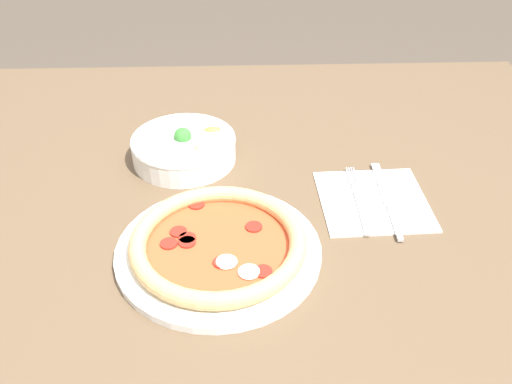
{
  "coord_description": "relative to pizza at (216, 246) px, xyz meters",
  "views": [
    {
      "loc": [
        0.0,
        -0.78,
        1.34
      ],
      "look_at": [
        0.03,
        -0.02,
        0.79
      ],
      "focal_mm": 40.0,
      "sensor_mm": 36.0,
      "label": 1
    }
  ],
  "objects": [
    {
      "name": "dining_table",
      "position": [
        0.03,
        0.15,
        -0.11
      ],
      "size": [
        1.35,
        1.08,
        0.77
      ],
      "color": "brown",
      "rests_on": "ground_plane"
    },
    {
      "name": "knife",
      "position": [
        0.28,
        0.11,
        -0.01
      ],
      "size": [
        0.02,
        0.21,
        0.01
      ],
      "rotation": [
        0.0,
        0.0,
        1.55
      ],
      "color": "silver",
      "rests_on": "napkin"
    },
    {
      "name": "napkin",
      "position": [
        0.26,
        0.12,
        -0.02
      ],
      "size": [
        0.18,
        0.18,
        0.0
      ],
      "color": "white",
      "rests_on": "dining_table"
    },
    {
      "name": "bowl",
      "position": [
        -0.07,
        0.26,
        0.01
      ],
      "size": [
        0.19,
        0.19,
        0.07
      ],
      "color": "white",
      "rests_on": "dining_table"
    },
    {
      "name": "pizza",
      "position": [
        0.0,
        0.0,
        0.0
      ],
      "size": [
        0.31,
        0.31,
        0.04
      ],
      "color": "white",
      "rests_on": "dining_table"
    },
    {
      "name": "fork",
      "position": [
        0.23,
        0.12,
        -0.01
      ],
      "size": [
        0.02,
        0.18,
        0.0
      ],
      "rotation": [
        0.0,
        0.0,
        1.55
      ],
      "color": "silver",
      "rests_on": "napkin"
    }
  ]
}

